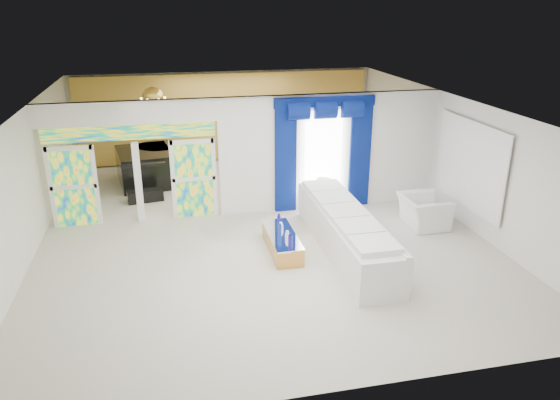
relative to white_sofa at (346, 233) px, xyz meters
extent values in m
plane|color=#B7AF9E|center=(-1.64, 1.76, -0.43)|extent=(12.00, 12.00, 0.00)
cube|color=white|center=(0.51, 2.76, 1.07)|extent=(5.70, 0.18, 3.00)
cube|color=white|center=(-4.49, 2.76, 2.29)|extent=(4.30, 0.18, 0.55)
cube|color=#994C3F|center=(-5.92, 2.76, 0.57)|extent=(0.95, 0.04, 2.00)
cube|color=#994C3F|center=(-3.07, 2.76, 0.57)|extent=(0.95, 0.04, 2.00)
cube|color=#994C3F|center=(-4.49, 2.76, 1.82)|extent=(4.00, 0.05, 0.35)
cube|color=white|center=(0.26, 2.66, 1.02)|extent=(1.00, 0.02, 2.30)
cube|color=#04144C|center=(-0.74, 2.63, 0.97)|extent=(0.55, 0.10, 2.80)
cube|color=#04144C|center=(1.26, 2.63, 0.97)|extent=(0.55, 0.10, 2.80)
cube|color=#04144C|center=(0.26, 2.63, 2.39)|extent=(2.60, 0.12, 0.25)
cube|color=white|center=(3.30, 0.76, 1.12)|extent=(0.04, 2.70, 1.90)
cube|color=#BC8D2D|center=(-1.64, 7.66, 1.07)|extent=(9.70, 0.12, 2.90)
cube|color=silver|center=(0.00, 0.00, 0.00)|extent=(1.01, 4.54, 0.86)
cube|color=#C1873C|center=(-1.35, 0.30, -0.24)|extent=(0.60, 1.75, 0.39)
cube|color=silver|center=(0.45, 2.19, -0.25)|extent=(1.11, 0.38, 0.37)
cylinder|color=silver|center=(0.15, 2.19, 0.23)|extent=(0.36, 0.36, 0.58)
imported|color=silver|center=(2.31, 0.92, -0.06)|extent=(1.02, 1.16, 0.75)
cube|color=black|center=(-4.35, 5.72, 0.07)|extent=(1.81, 2.21, 1.01)
cube|color=black|center=(-4.35, 4.12, -0.27)|extent=(1.00, 0.51, 0.32)
cube|color=#A17950|center=(-6.10, 5.25, -0.06)|extent=(0.52, 0.48, 0.74)
sphere|color=gold|center=(-3.94, 5.16, 2.22)|extent=(0.60, 0.60, 0.60)
cylinder|color=navy|center=(-1.29, -0.20, 0.06)|extent=(0.09, 0.09, 0.20)
cylinder|color=navy|center=(-1.42, 0.24, 0.08)|extent=(0.08, 0.08, 0.25)
cylinder|color=navy|center=(-1.29, 0.90, 0.05)|extent=(0.08, 0.08, 0.20)
cylinder|color=silver|center=(-1.29, 0.05, 0.02)|extent=(0.10, 0.10, 0.13)
cylinder|color=white|center=(-1.32, 0.56, 0.02)|extent=(0.11, 0.11, 0.12)
camera|label=1|loc=(-3.64, -9.92, 4.72)|focal=33.81mm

